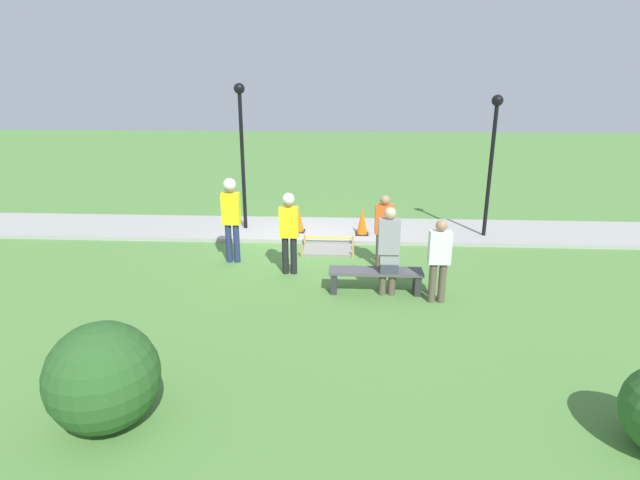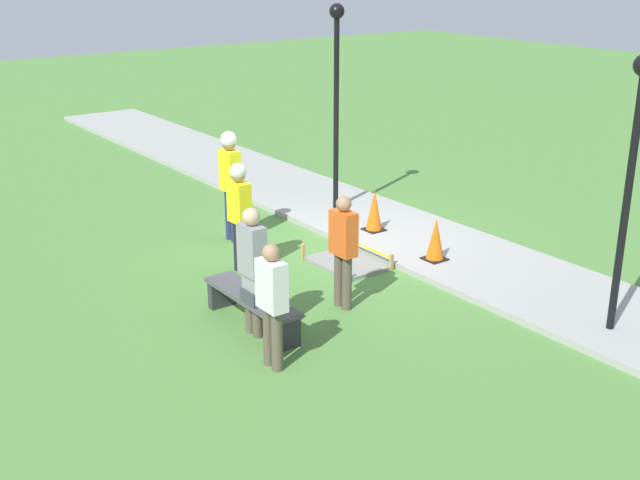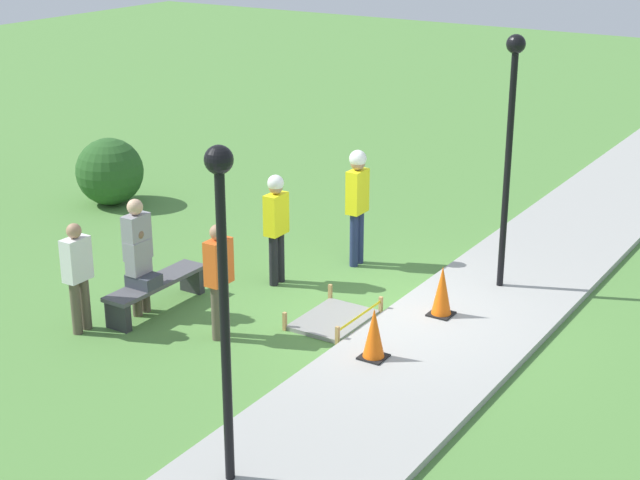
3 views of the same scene
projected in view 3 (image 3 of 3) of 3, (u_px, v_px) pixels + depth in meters
name	position (u px, v px, depth m)	size (l,w,h in m)	color
ground_plane	(386.00, 315.00, 14.31)	(60.00, 60.00, 0.00)	#51843D
sidewalk	(457.00, 330.00, 13.72)	(28.00, 2.27, 0.10)	#9E9E99
wet_concrete_patch	(334.00, 320.00, 14.08)	(1.26, 0.92, 0.27)	gray
traffic_cone_near_patch	(374.00, 334.00, 12.68)	(0.34, 0.34, 0.70)	black
traffic_cone_far_patch	(442.00, 291.00, 13.96)	(0.34, 0.34, 0.75)	black
park_bench	(156.00, 289.00, 14.39)	(1.82, 0.44, 0.46)	#2D2D33
person_seated_on_bench	(140.00, 263.00, 14.06)	(0.36, 0.44, 0.89)	#383D47
worker_supervisor	(357.00, 196.00, 15.83)	(0.40, 0.28, 1.95)	navy
worker_assistant	(276.00, 220.00, 15.11)	(0.40, 0.26, 1.78)	black
bystander_in_orange_shirt	(219.00, 275.00, 13.31)	(0.40, 0.22, 1.65)	brown
bystander_in_gray_shirt	(78.00, 272.00, 13.50)	(0.40, 0.22, 1.60)	brown
bystander_in_white_shirt	(138.00, 249.00, 14.04)	(0.40, 0.23, 1.76)	brown
lamppost_near	(510.00, 125.00, 14.27)	(0.28, 0.28, 3.84)	black
lamppost_far	(223.00, 267.00, 9.40)	(0.28, 0.28, 3.57)	black
shrub_rounded_near	(110.00, 172.00, 19.10)	(1.32, 1.32, 1.32)	#285623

